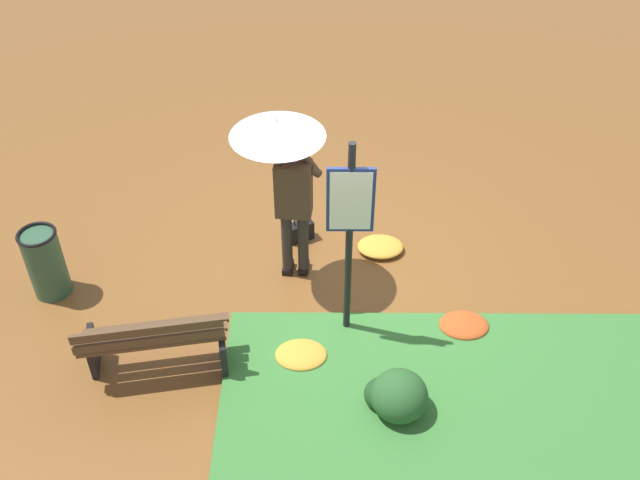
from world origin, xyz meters
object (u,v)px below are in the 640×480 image
at_px(info_sign_post, 350,222).
at_px(trash_bin, 45,263).
at_px(park_bench, 154,342).
at_px(person_with_umbrella, 285,160).
at_px(handbag, 301,231).

height_order(info_sign_post, trash_bin, info_sign_post).
relative_size(info_sign_post, park_bench, 1.64).
bearing_deg(park_bench, info_sign_post, -163.37).
bearing_deg(person_with_umbrella, trash_bin, 6.73).
distance_m(handbag, trash_bin, 2.89).
relative_size(handbag, park_bench, 0.26).
bearing_deg(info_sign_post, person_with_umbrella, -53.58).
bearing_deg(person_with_umbrella, info_sign_post, 126.42).
bearing_deg(info_sign_post, park_bench, 16.63).
bearing_deg(handbag, info_sign_post, 109.36).
height_order(person_with_umbrella, trash_bin, person_with_umbrella).
distance_m(park_bench, trash_bin, 1.77).
xyz_separation_m(person_with_umbrella, trash_bin, (2.61, 0.31, -1.13)).
height_order(person_with_umbrella, handbag, person_with_umbrella).
relative_size(person_with_umbrella, park_bench, 1.46).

